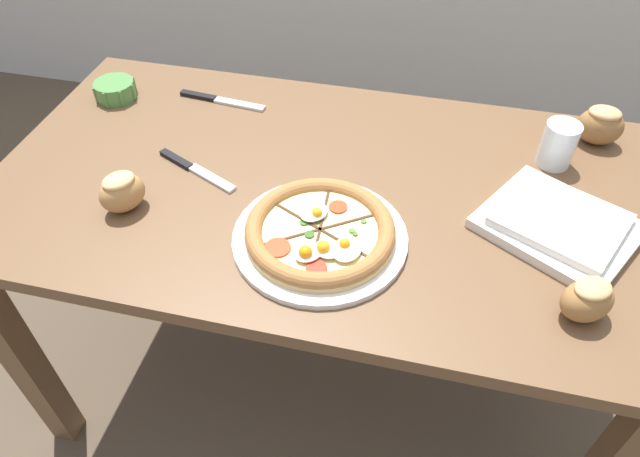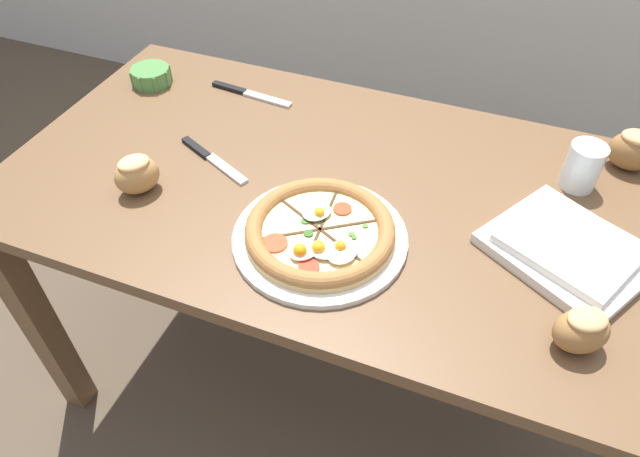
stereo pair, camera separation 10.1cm
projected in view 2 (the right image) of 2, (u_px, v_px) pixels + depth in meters
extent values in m
plane|color=brown|center=(327.00, 373.00, 1.66)|extent=(12.00, 12.00, 0.00)
cube|color=brown|center=(330.00, 189.00, 1.16)|extent=(1.33, 0.74, 0.03)
cube|color=brown|center=(40.00, 324.00, 1.36)|extent=(0.06, 0.06, 0.69)
cube|color=brown|center=(181.00, 167.00, 1.78)|extent=(0.06, 0.06, 0.69)
cube|color=brown|center=(596.00, 277.00, 1.46)|extent=(0.06, 0.06, 0.69)
cylinder|color=white|center=(320.00, 238.00, 1.03)|extent=(0.32, 0.32, 0.01)
cylinder|color=tan|center=(320.00, 233.00, 1.02)|extent=(0.27, 0.27, 0.01)
cylinder|color=#E0CC84|center=(320.00, 230.00, 1.02)|extent=(0.22, 0.22, 0.00)
torus|color=#A36B38|center=(320.00, 230.00, 1.01)|extent=(0.27, 0.27, 0.03)
cube|color=#472D19|center=(342.00, 246.00, 0.99)|extent=(0.10, 0.05, 0.00)
cube|color=#472D19|center=(350.00, 225.00, 1.02)|extent=(0.09, 0.07, 0.00)
cube|color=#472D19|center=(329.00, 209.00, 1.05)|extent=(0.01, 0.11, 0.00)
cube|color=#472D19|center=(300.00, 214.00, 1.04)|extent=(0.10, 0.05, 0.00)
cube|color=#472D19|center=(290.00, 234.00, 1.01)|extent=(0.09, 0.07, 0.00)
cube|color=#472D19|center=(311.00, 251.00, 0.98)|extent=(0.01, 0.11, 0.00)
cylinder|color=red|center=(309.00, 267.00, 0.95)|extent=(0.04, 0.04, 0.00)
cylinder|color=red|center=(342.00, 209.00, 1.05)|extent=(0.03, 0.03, 0.00)
cylinder|color=red|center=(275.00, 243.00, 0.99)|extent=(0.05, 0.05, 0.00)
ellipsoid|color=white|center=(317.00, 212.00, 1.04)|extent=(0.07, 0.07, 0.01)
sphere|color=#F4AD1E|center=(319.00, 212.00, 1.03)|extent=(0.02, 0.02, 0.02)
ellipsoid|color=white|center=(323.00, 250.00, 0.97)|extent=(0.06, 0.06, 0.01)
sphere|color=#F4AD1E|center=(319.00, 247.00, 0.96)|extent=(0.02, 0.02, 0.02)
ellipsoid|color=white|center=(304.00, 251.00, 0.97)|extent=(0.06, 0.07, 0.01)
sphere|color=orange|center=(300.00, 250.00, 0.96)|extent=(0.02, 0.02, 0.02)
ellipsoid|color=white|center=(342.00, 252.00, 0.97)|extent=(0.06, 0.07, 0.01)
sphere|color=orange|center=(340.00, 246.00, 0.97)|extent=(0.02, 0.02, 0.02)
cylinder|color=#386B23|center=(305.00, 221.00, 1.03)|extent=(0.02, 0.02, 0.00)
cylinder|color=#477A2D|center=(319.00, 222.00, 1.03)|extent=(0.01, 0.01, 0.00)
cylinder|color=#2D5B1E|center=(309.00, 218.00, 1.03)|extent=(0.01, 0.01, 0.00)
cylinder|color=#477A2D|center=(365.00, 226.00, 1.02)|extent=(0.01, 0.01, 0.00)
cylinder|color=#477A2D|center=(352.00, 234.00, 1.00)|extent=(0.01, 0.01, 0.00)
cylinder|color=#386B23|center=(354.00, 237.00, 1.00)|extent=(0.01, 0.01, 0.00)
cylinder|color=#2D5B1E|center=(308.00, 233.00, 1.01)|extent=(0.02, 0.02, 0.00)
cylinder|color=#4C8442|center=(151.00, 76.00, 1.40)|extent=(0.09, 0.09, 0.04)
cylinder|color=#AD1423|center=(151.00, 74.00, 1.40)|extent=(0.07, 0.07, 0.02)
cylinder|color=#4C8442|center=(167.00, 80.00, 1.39)|extent=(0.01, 0.01, 0.04)
cylinder|color=#4C8442|center=(170.00, 72.00, 1.41)|extent=(0.01, 0.01, 0.04)
cylinder|color=#4C8442|center=(161.00, 67.00, 1.43)|extent=(0.01, 0.01, 0.04)
cylinder|color=#4C8442|center=(147.00, 67.00, 1.43)|extent=(0.01, 0.01, 0.04)
cylinder|color=#4C8442|center=(135.00, 72.00, 1.41)|extent=(0.01, 0.01, 0.04)
cylinder|color=#4C8442|center=(132.00, 80.00, 1.39)|extent=(0.01, 0.01, 0.04)
cylinder|color=#4C8442|center=(140.00, 85.00, 1.37)|extent=(0.01, 0.01, 0.04)
cylinder|color=#4C8442|center=(155.00, 85.00, 1.37)|extent=(0.01, 0.01, 0.04)
cube|color=silver|center=(568.00, 251.00, 1.00)|extent=(0.33, 0.32, 0.02)
cube|color=silver|center=(571.00, 244.00, 0.99)|extent=(0.27, 0.25, 0.02)
ellipsoid|color=#A3703D|center=(581.00, 331.00, 0.85)|extent=(0.11, 0.10, 0.07)
ellipsoid|color=tan|center=(588.00, 319.00, 0.83)|extent=(0.08, 0.07, 0.02)
ellipsoid|color=olive|center=(633.00, 151.00, 1.15)|extent=(0.10, 0.08, 0.08)
ellipsoid|color=tan|center=(639.00, 138.00, 1.13)|extent=(0.07, 0.06, 0.02)
ellipsoid|color=#B27F47|center=(137.00, 175.00, 1.10)|extent=(0.10, 0.11, 0.07)
ellipsoid|color=#EAB775|center=(133.00, 163.00, 1.08)|extent=(0.07, 0.08, 0.02)
cube|color=silver|center=(267.00, 99.00, 1.36)|extent=(0.13, 0.03, 0.01)
cube|color=black|center=(229.00, 88.00, 1.39)|extent=(0.09, 0.02, 0.01)
cube|color=silver|center=(226.00, 169.00, 1.17)|extent=(0.12, 0.07, 0.01)
cube|color=black|center=(197.00, 146.00, 1.22)|extent=(0.09, 0.05, 0.01)
cylinder|color=white|center=(583.00, 166.00, 1.11)|extent=(0.07, 0.07, 0.09)
cylinder|color=silver|center=(580.00, 174.00, 1.12)|extent=(0.06, 0.06, 0.05)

